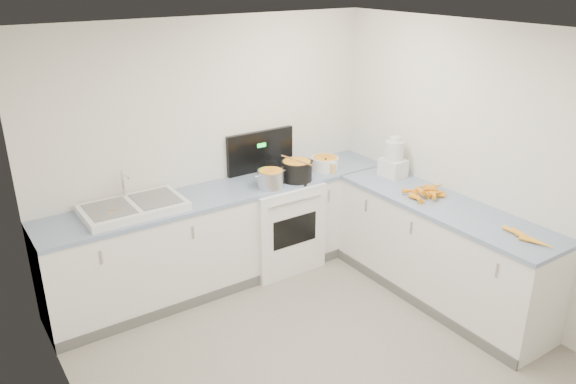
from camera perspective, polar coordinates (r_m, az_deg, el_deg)
floor at (r=4.58m, az=4.82°, el=-17.53°), size 3.50×4.00×0.00m
ceiling at (r=3.56m, az=6.14°, el=15.31°), size 3.50×4.00×0.00m
wall_back at (r=5.48m, az=-7.91°, el=4.21°), size 3.50×0.00×2.50m
wall_left at (r=3.22m, az=-20.03°, el=-10.51°), size 0.00×4.00×2.50m
wall_right at (r=5.12m, az=20.79°, el=1.65°), size 0.00×4.00×2.50m
counter_back at (r=5.52m, az=-6.09°, el=-4.29°), size 3.50×0.62×0.94m
counter_right at (r=5.37m, az=15.20°, el=-5.82°), size 0.62×2.20×0.94m
stove at (r=5.76m, az=-1.20°, el=-2.98°), size 0.76×0.65×1.36m
sink at (r=5.00m, az=-15.43°, el=-1.51°), size 0.86×0.52×0.31m
steel_pot at (r=5.34m, az=-1.77°, el=1.24°), size 0.33×0.33×0.19m
black_pot at (r=5.51m, az=0.88°, el=2.07°), size 0.37×0.37×0.22m
wooden_spoon at (r=5.47m, az=0.89°, el=3.23°), size 0.10×0.42×0.02m
mixing_bowl at (r=5.83m, az=3.77°, el=2.93°), size 0.30×0.30×0.13m
extract_bottle at (r=5.76m, az=3.83°, el=2.64°), size 0.05×0.05×0.12m
spice_jar at (r=5.72m, az=4.58°, el=2.37°), size 0.06×0.06×0.10m
food_processor at (r=5.69m, az=10.67°, el=3.27°), size 0.21×0.25×0.41m
carrot_pile at (r=5.31m, az=13.79°, el=0.01°), size 0.45×0.35×0.09m
peeled_carrots at (r=4.72m, az=23.11°, el=-4.25°), size 0.11×0.43×0.04m
peelings at (r=4.92m, az=-17.45°, el=-1.68°), size 0.24×0.25×0.01m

